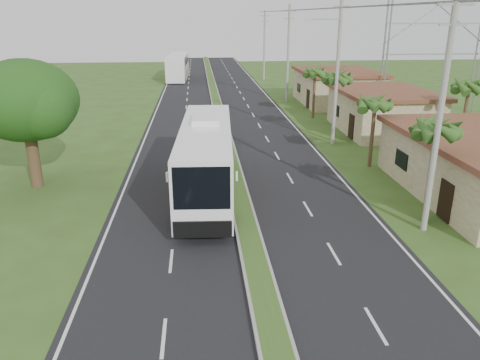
{
  "coord_description": "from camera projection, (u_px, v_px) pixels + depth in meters",
  "views": [
    {
      "loc": [
        -2.18,
        -17.6,
        9.78
      ],
      "look_at": [
        -0.14,
        4.9,
        1.8
      ],
      "focal_mm": 35.0,
      "sensor_mm": 36.0,
      "label": 1
    }
  ],
  "objects": [
    {
      "name": "coach_bus_main",
      "position": [
        206.0,
        154.0,
        26.4
      ],
      "size": [
        3.42,
        13.34,
        4.27
      ],
      "rotation": [
        0.0,
        0.0,
        -0.05
      ],
      "color": "white",
      "rests_on": "ground"
    },
    {
      "name": "palm_verge_d",
      "position": [
        315.0,
        72.0,
        45.54
      ],
      "size": [
        2.4,
        2.4,
        5.25
      ],
      "color": "#473321",
      "rests_on": "ground"
    },
    {
      "name": "shop_mid",
      "position": [
        382.0,
        110.0,
        41.2
      ],
      "size": [
        7.6,
        10.6,
        3.67
      ],
      "color": "#9A8868",
      "rests_on": "ground"
    },
    {
      "name": "ground",
      "position": [
        254.0,
        257.0,
        19.97
      ],
      "size": [
        180.0,
        180.0,
        0.0
      ],
      "primitive_type": "plane",
      "color": "#364C1C",
      "rests_on": "ground"
    },
    {
      "name": "utility_pole_c",
      "position": [
        288.0,
        53.0,
        54.49
      ],
      "size": [
        1.6,
        0.28,
        11.0
      ],
      "color": "gray",
      "rests_on": "ground"
    },
    {
      "name": "shop_far",
      "position": [
        337.0,
        87.0,
        54.33
      ],
      "size": [
        8.6,
        11.6,
        3.82
      ],
      "color": "#9A8868",
      "rests_on": "ground"
    },
    {
      "name": "median_strip",
      "position": [
        225.0,
        139.0,
        38.72
      ],
      "size": [
        1.2,
        160.0,
        0.18
      ],
      "color": "gray",
      "rests_on": "ground"
    },
    {
      "name": "palm_verge_a",
      "position": [
        437.0,
        129.0,
        21.98
      ],
      "size": [
        2.4,
        2.4,
        5.45
      ],
      "color": "#473321",
      "rests_on": "ground"
    },
    {
      "name": "utility_pole_d",
      "position": [
        264.0,
        45.0,
        73.36
      ],
      "size": [
        1.6,
        0.28,
        10.5
      ],
      "color": "gray",
      "rests_on": "ground"
    },
    {
      "name": "coach_bus_far",
      "position": [
        178.0,
        65.0,
        75.16
      ],
      "size": [
        3.32,
        13.26,
        3.84
      ],
      "rotation": [
        0.0,
        0.0,
        -0.03
      ],
      "color": "white",
      "rests_on": "ground"
    },
    {
      "name": "motorcyclist",
      "position": [
        203.0,
        170.0,
        28.7
      ],
      "size": [
        1.87,
        0.89,
        2.19
      ],
      "rotation": [
        0.0,
        0.0,
        -0.22
      ],
      "color": "black",
      "rests_on": "ground"
    },
    {
      "name": "lane_edge_right",
      "position": [
        305.0,
        138.0,
        39.32
      ],
      "size": [
        0.12,
        160.0,
        0.01
      ],
      "primitive_type": "cube",
      "color": "silver",
      "rests_on": "ground"
    },
    {
      "name": "palm_behind_shop",
      "position": [
        469.0,
        86.0,
        33.9
      ],
      "size": [
        2.4,
        2.4,
        5.65
      ],
      "color": "#473321",
      "rests_on": "ground"
    },
    {
      "name": "utility_pole_a",
      "position": [
        440.0,
        113.0,
        20.68
      ],
      "size": [
        1.6,
        0.28,
        11.0
      ],
      "color": "gray",
      "rests_on": "ground"
    },
    {
      "name": "road_asphalt",
      "position": [
        225.0,
        140.0,
        38.75
      ],
      "size": [
        14.0,
        160.0,
        0.02
      ],
      "primitive_type": "cube",
      "color": "black",
      "rests_on": "ground"
    },
    {
      "name": "palm_verge_b",
      "position": [
        375.0,
        103.0,
        30.59
      ],
      "size": [
        2.4,
        2.4,
        5.05
      ],
      "color": "#473321",
      "rests_on": "ground"
    },
    {
      "name": "billboard_lattice",
      "position": [
        433.0,
        46.0,
        47.74
      ],
      "size": [
        10.18,
        1.18,
        12.07
      ],
      "color": "gray",
      "rests_on": "ground"
    },
    {
      "name": "shade_tree",
      "position": [
        23.0,
        103.0,
        26.68
      ],
      "size": [
        6.3,
        6.0,
        7.54
      ],
      "color": "#473321",
      "rests_on": "ground"
    },
    {
      "name": "palm_verge_c",
      "position": [
        337.0,
        78.0,
        36.86
      ],
      "size": [
        2.4,
        2.4,
        5.85
      ],
      "color": "#473321",
      "rests_on": "ground"
    },
    {
      "name": "lane_edge_left",
      "position": [
        144.0,
        142.0,
        38.18
      ],
      "size": [
        0.12,
        160.0,
        0.01
      ],
      "primitive_type": "cube",
      "color": "silver",
      "rests_on": "ground"
    },
    {
      "name": "utility_pole_b",
      "position": [
        337.0,
        64.0,
        35.51
      ],
      "size": [
        3.2,
        0.28,
        12.0
      ],
      "color": "gray",
      "rests_on": "ground"
    }
  ]
}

